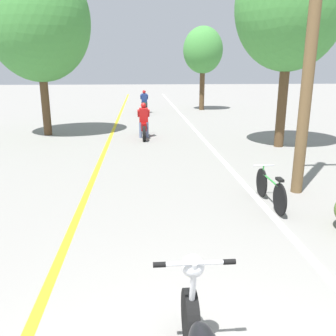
# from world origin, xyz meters

# --- Properties ---
(lane_stripe_center) EXTENTS (0.14, 48.00, 0.01)m
(lane_stripe_center) POSITION_xyz_m (-1.70, 12.44, 0.00)
(lane_stripe_center) COLOR yellow
(lane_stripe_center) RESTS_ON ground
(lane_stripe_edge) EXTENTS (0.14, 48.00, 0.01)m
(lane_stripe_edge) POSITION_xyz_m (1.92, 12.44, 0.00)
(lane_stripe_edge) COLOR white
(lane_stripe_edge) RESTS_ON ground
(utility_pole) EXTENTS (1.10, 0.24, 7.01)m
(utility_pole) POSITION_xyz_m (2.92, 5.46, 3.60)
(utility_pole) COLOR brown
(utility_pole) RESTS_ON ground
(roadside_tree_right_near) EXTENTS (3.52, 3.17, 6.58)m
(roadside_tree_right_near) POSITION_xyz_m (4.32, 10.12, 4.53)
(roadside_tree_right_near) COLOR #513A23
(roadside_tree_right_near) RESTS_ON ground
(roadside_tree_right_far) EXTENTS (2.50, 2.25, 5.19)m
(roadside_tree_right_far) POSITION_xyz_m (3.54, 21.58, 3.71)
(roadside_tree_right_far) COLOR #513A23
(roadside_tree_right_far) RESTS_ON ground
(roadside_tree_left) EXTENTS (3.95, 3.56, 6.65)m
(roadside_tree_left) POSITION_xyz_m (-4.29, 13.04, 4.37)
(roadside_tree_left) COLOR #513A23
(roadside_tree_left) RESTS_ON ground
(motorcycle_rider_lead) EXTENTS (0.50, 2.08, 1.36)m
(motorcycle_rider_lead) POSITION_xyz_m (-0.37, 12.17, 0.51)
(motorcycle_rider_lead) COLOR black
(motorcycle_rider_lead) RESTS_ON ground
(motorcycle_rider_far) EXTENTS (0.50, 2.17, 1.38)m
(motorcycle_rider_far) POSITION_xyz_m (-0.23, 20.05, 0.52)
(motorcycle_rider_far) COLOR black
(motorcycle_rider_far) RESTS_ON ground
(bicycle_parked) EXTENTS (0.44, 1.62, 0.71)m
(bicycle_parked) POSITION_xyz_m (2.05, 4.75, 0.33)
(bicycle_parked) COLOR black
(bicycle_parked) RESTS_ON ground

